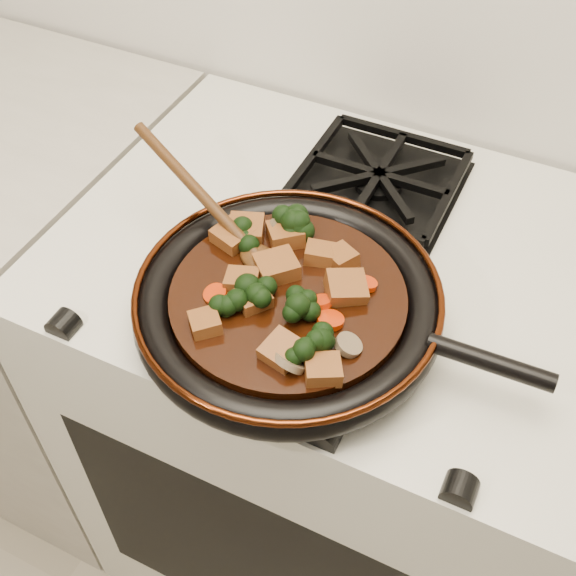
% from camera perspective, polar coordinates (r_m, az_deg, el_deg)
% --- Properties ---
extents(stove, '(0.76, 0.60, 0.90)m').
position_cam_1_polar(stove, '(1.34, 3.13, -10.56)').
color(stove, silver).
rests_on(stove, ground).
extents(burner_grate_front, '(0.23, 0.23, 0.03)m').
position_cam_1_polar(burner_grate_front, '(0.89, 0.71, -1.77)').
color(burner_grate_front, black).
rests_on(burner_grate_front, stove).
extents(burner_grate_back, '(0.23, 0.23, 0.03)m').
position_cam_1_polar(burner_grate_back, '(1.08, 7.17, 8.51)').
color(burner_grate_back, black).
rests_on(burner_grate_back, stove).
extents(skillet, '(0.49, 0.37, 0.05)m').
position_cam_1_polar(skillet, '(0.86, 0.12, -1.21)').
color(skillet, black).
rests_on(skillet, burner_grate_front).
extents(braising_sauce, '(0.28, 0.28, 0.02)m').
position_cam_1_polar(braising_sauce, '(0.85, -0.00, -0.95)').
color(braising_sauce, black).
rests_on(braising_sauce, skillet).
extents(tofu_cube_0, '(0.06, 0.06, 0.03)m').
position_cam_1_polar(tofu_cube_0, '(0.90, -0.19, 4.25)').
color(tofu_cube_0, brown).
rests_on(tofu_cube_0, braising_sauce).
extents(tofu_cube_1, '(0.06, 0.06, 0.02)m').
position_cam_1_polar(tofu_cube_1, '(0.91, -3.32, 4.58)').
color(tofu_cube_1, brown).
rests_on(tofu_cube_1, braising_sauce).
extents(tofu_cube_2, '(0.05, 0.04, 0.03)m').
position_cam_1_polar(tofu_cube_2, '(0.85, -3.63, 0.51)').
color(tofu_cube_2, brown).
rests_on(tofu_cube_2, braising_sauce).
extents(tofu_cube_3, '(0.05, 0.05, 0.03)m').
position_cam_1_polar(tofu_cube_3, '(0.78, -0.47, -5.03)').
color(tofu_cube_3, brown).
rests_on(tofu_cube_3, braising_sauce).
extents(tofu_cube_4, '(0.04, 0.04, 0.03)m').
position_cam_1_polar(tofu_cube_4, '(0.88, 2.51, 2.70)').
color(tofu_cube_4, brown).
rests_on(tofu_cube_4, braising_sauce).
extents(tofu_cube_5, '(0.05, 0.05, 0.03)m').
position_cam_1_polar(tofu_cube_5, '(0.88, 4.23, 2.38)').
color(tofu_cube_5, brown).
rests_on(tofu_cube_5, braising_sauce).
extents(tofu_cube_6, '(0.07, 0.07, 0.03)m').
position_cam_1_polar(tofu_cube_6, '(0.86, -0.90, 1.64)').
color(tofu_cube_6, brown).
rests_on(tofu_cube_6, braising_sauce).
extents(tofu_cube_7, '(0.05, 0.05, 0.02)m').
position_cam_1_polar(tofu_cube_7, '(0.83, -2.73, -0.86)').
color(tofu_cube_7, brown).
rests_on(tofu_cube_7, braising_sauce).
extents(tofu_cube_8, '(0.06, 0.06, 0.03)m').
position_cam_1_polar(tofu_cube_8, '(0.84, 4.61, -0.05)').
color(tofu_cube_8, brown).
rests_on(tofu_cube_8, braising_sauce).
extents(tofu_cube_9, '(0.05, 0.05, 0.02)m').
position_cam_1_polar(tofu_cube_9, '(0.77, 2.78, -6.46)').
color(tofu_cube_9, brown).
rests_on(tofu_cube_9, braising_sauce).
extents(tofu_cube_10, '(0.05, 0.05, 0.03)m').
position_cam_1_polar(tofu_cube_10, '(0.90, -4.38, 4.11)').
color(tofu_cube_10, brown).
rests_on(tofu_cube_10, braising_sauce).
extents(tofu_cube_11, '(0.05, 0.05, 0.02)m').
position_cam_1_polar(tofu_cube_11, '(0.81, -6.56, -2.78)').
color(tofu_cube_11, brown).
rests_on(tofu_cube_11, braising_sauce).
extents(broccoli_floret_0, '(0.08, 0.08, 0.07)m').
position_cam_1_polar(broccoli_floret_0, '(0.79, 2.34, -4.15)').
color(broccoli_floret_0, black).
rests_on(broccoli_floret_0, braising_sauce).
extents(broccoli_floret_1, '(0.07, 0.07, 0.06)m').
position_cam_1_polar(broccoli_floret_1, '(0.90, -3.36, 4.00)').
color(broccoli_floret_1, black).
rests_on(broccoli_floret_1, braising_sauce).
extents(broccoli_floret_2, '(0.08, 0.08, 0.06)m').
position_cam_1_polar(broccoli_floret_2, '(0.92, 0.38, 5.34)').
color(broccoli_floret_2, black).
rests_on(broccoli_floret_2, braising_sauce).
extents(broccoli_floret_3, '(0.07, 0.07, 0.05)m').
position_cam_1_polar(broccoli_floret_3, '(0.83, -2.40, -0.33)').
color(broccoli_floret_3, black).
rests_on(broccoli_floret_3, braising_sauce).
extents(broccoli_floret_4, '(0.08, 0.07, 0.06)m').
position_cam_1_polar(broccoli_floret_4, '(0.82, -4.98, -1.66)').
color(broccoli_floret_4, black).
rests_on(broccoli_floret_4, braising_sauce).
extents(broccoli_floret_5, '(0.07, 0.07, 0.06)m').
position_cam_1_polar(broccoli_floret_5, '(0.78, 0.57, -4.93)').
color(broccoli_floret_5, black).
rests_on(broccoli_floret_5, braising_sauce).
extents(broccoli_floret_6, '(0.08, 0.08, 0.07)m').
position_cam_1_polar(broccoli_floret_6, '(0.82, 0.94, -1.73)').
color(broccoli_floret_6, black).
rests_on(broccoli_floret_6, braising_sauce).
extents(broccoli_floret_7, '(0.09, 0.09, 0.06)m').
position_cam_1_polar(broccoli_floret_7, '(0.90, 0.64, 4.47)').
color(broccoli_floret_7, black).
rests_on(broccoli_floret_7, braising_sauce).
extents(carrot_coin_0, '(0.03, 0.03, 0.02)m').
position_cam_1_polar(carrot_coin_0, '(0.84, -5.76, -0.50)').
color(carrot_coin_0, red).
rests_on(carrot_coin_0, braising_sauce).
extents(carrot_coin_1, '(0.03, 0.03, 0.02)m').
position_cam_1_polar(carrot_coin_1, '(0.85, 6.20, 0.33)').
color(carrot_coin_1, red).
rests_on(carrot_coin_1, braising_sauce).
extents(carrot_coin_2, '(0.03, 0.03, 0.01)m').
position_cam_1_polar(carrot_coin_2, '(0.81, 3.38, -2.54)').
color(carrot_coin_2, red).
rests_on(carrot_coin_2, braising_sauce).
extents(carrot_coin_3, '(0.03, 0.03, 0.02)m').
position_cam_1_polar(carrot_coin_3, '(0.83, 2.64, -1.11)').
color(carrot_coin_3, red).
rests_on(carrot_coin_3, braising_sauce).
extents(mushroom_slice_0, '(0.04, 0.04, 0.02)m').
position_cam_1_polar(mushroom_slice_0, '(0.79, 4.79, -4.50)').
color(mushroom_slice_0, brown).
rests_on(mushroom_slice_0, braising_sauce).
extents(mushroom_slice_1, '(0.04, 0.04, 0.03)m').
position_cam_1_polar(mushroom_slice_1, '(0.77, 0.09, -5.90)').
color(mushroom_slice_1, brown).
rests_on(mushroom_slice_1, braising_sauce).
extents(mushroom_slice_2, '(0.03, 0.04, 0.03)m').
position_cam_1_polar(mushroom_slice_2, '(0.91, -0.48, 4.65)').
color(mushroom_slice_2, brown).
rests_on(mushroom_slice_2, braising_sauce).
extents(wooden_spoon, '(0.15, 0.08, 0.24)m').
position_cam_1_polar(wooden_spoon, '(0.90, -5.17, 5.50)').
color(wooden_spoon, '#44260E').
rests_on(wooden_spoon, braising_sauce).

